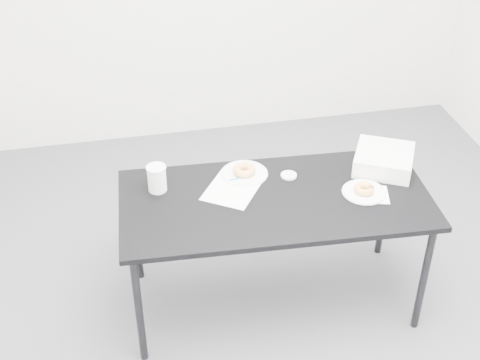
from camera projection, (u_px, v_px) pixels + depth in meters
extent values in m
plane|color=#505055|center=(265.00, 309.00, 3.68)|extent=(4.00, 4.00, 0.00)
cube|color=black|center=(275.00, 200.00, 3.34)|extent=(1.59, 0.81, 0.03)
cylinder|color=black|center=(139.00, 310.00, 3.21)|extent=(0.04, 0.04, 0.68)
cylinder|color=black|center=(136.00, 231.00, 3.70)|extent=(0.04, 0.04, 0.68)
cylinder|color=black|center=(424.00, 279.00, 3.38)|extent=(0.04, 0.04, 0.68)
cylinder|color=black|center=(384.00, 207.00, 3.88)|extent=(0.04, 0.04, 0.68)
cube|color=white|center=(233.00, 188.00, 3.40)|extent=(0.37, 0.39, 0.00)
cube|color=green|center=(245.00, 177.00, 3.48)|extent=(0.07, 0.07, 0.00)
cylinder|color=#0D7D91|center=(242.00, 178.00, 3.47)|extent=(0.14, 0.03, 0.01)
cube|color=white|center=(373.00, 194.00, 3.35)|extent=(0.19, 0.19, 0.00)
cylinder|color=white|center=(364.00, 192.00, 3.36)|extent=(0.22, 0.22, 0.01)
torus|color=#D88844|center=(364.00, 189.00, 3.35)|extent=(0.14, 0.14, 0.03)
cylinder|color=white|center=(244.00, 174.00, 3.50)|extent=(0.25, 0.25, 0.01)
torus|color=#D88844|center=(244.00, 170.00, 3.49)|extent=(0.15, 0.15, 0.04)
cylinder|color=white|center=(157.00, 178.00, 3.35)|extent=(0.09, 0.09, 0.14)
cylinder|color=silver|center=(289.00, 175.00, 3.48)|extent=(0.08, 0.08, 0.01)
cube|color=silver|center=(384.00, 160.00, 3.53)|extent=(0.40, 0.40, 0.10)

